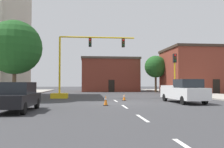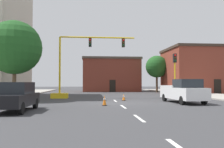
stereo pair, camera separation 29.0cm
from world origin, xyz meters
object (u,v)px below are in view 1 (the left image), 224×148
at_px(pickup_truck_white, 184,91).
at_px(traffic_cone_roadside_a, 106,101).
at_px(traffic_signal_gantry, 71,78).
at_px(tree_left_near, 15,47).
at_px(tree_right_far, 156,67).
at_px(sedan_black_near_left, 17,96).
at_px(traffic_light_pole_right, 175,66).
at_px(traffic_cone_roadside_b, 124,97).

height_order(pickup_truck_white, traffic_cone_roadside_a, pickup_truck_white).
distance_m(traffic_signal_gantry, tree_left_near, 6.62).
distance_m(traffic_signal_gantry, tree_right_far, 20.59).
bearing_deg(sedan_black_near_left, traffic_light_pole_right, 36.71).
bearing_deg(traffic_cone_roadside_b, traffic_cone_roadside_a, -114.08).
relative_size(traffic_signal_gantry, traffic_cone_roadside_a, 12.04).
relative_size(traffic_light_pole_right, tree_right_far, 0.74).
distance_m(traffic_light_pole_right, sedan_black_near_left, 17.02).
distance_m(tree_left_near, sedan_black_near_left, 9.91).
bearing_deg(pickup_truck_white, traffic_light_pole_right, 77.03).
height_order(traffic_signal_gantry, sedan_black_near_left, traffic_signal_gantry).
height_order(pickup_truck_white, sedan_black_near_left, pickup_truck_white).
relative_size(pickup_truck_white, traffic_cone_roadside_a, 7.24).
relative_size(traffic_light_pole_right, pickup_truck_white, 0.87).
height_order(traffic_light_pole_right, traffic_cone_roadside_a, traffic_light_pole_right).
xyz_separation_m(traffic_signal_gantry, traffic_cone_roadside_a, (3.21, -8.82, -1.88)).
bearing_deg(sedan_black_near_left, tree_left_near, 107.29).
bearing_deg(traffic_signal_gantry, traffic_cone_roadside_a, -70.02).
xyz_separation_m(traffic_signal_gantry, pickup_truck_white, (9.96, -7.05, -1.28)).
bearing_deg(traffic_cone_roadside_b, traffic_signal_gantry, 142.45).
bearing_deg(pickup_truck_white, tree_left_near, 165.99).
xyz_separation_m(traffic_light_pole_right, traffic_cone_roadside_b, (-5.83, -2.23, -3.22)).
bearing_deg(traffic_signal_gantry, sedan_black_near_left, -101.05).
height_order(tree_right_far, tree_left_near, tree_left_near).
xyz_separation_m(tree_left_near, traffic_cone_roadside_a, (8.21, -5.50, -4.66)).
bearing_deg(pickup_truck_white, traffic_cone_roadside_a, -165.31).
xyz_separation_m(traffic_cone_roadside_a, traffic_cone_roadside_b, (2.11, 4.73, -0.07)).
bearing_deg(sedan_black_near_left, traffic_cone_roadside_b, 45.64).
bearing_deg(traffic_cone_roadside_a, traffic_signal_gantry, 109.98).
height_order(tree_left_near, traffic_cone_roadside_a, tree_left_near).
xyz_separation_m(tree_left_near, traffic_cone_roadside_b, (10.32, -0.77, -4.72)).
relative_size(pickup_truck_white, traffic_cone_roadside_b, 8.74).
bearing_deg(traffic_light_pole_right, tree_right_far, 80.64).
bearing_deg(tree_right_far, sedan_black_near_left, -121.15).
distance_m(tree_right_far, traffic_cone_roadside_b, 21.35).
bearing_deg(sedan_black_near_left, traffic_cone_roadside_a, 29.19).
bearing_deg(traffic_cone_roadside_a, sedan_black_near_left, -150.81).
bearing_deg(tree_left_near, traffic_signal_gantry, 33.57).
height_order(traffic_signal_gantry, traffic_light_pole_right, traffic_signal_gantry).
height_order(traffic_light_pole_right, tree_right_far, tree_right_far).
bearing_deg(tree_left_near, tree_right_far, 44.04).
relative_size(traffic_light_pole_right, sedan_black_near_left, 1.06).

